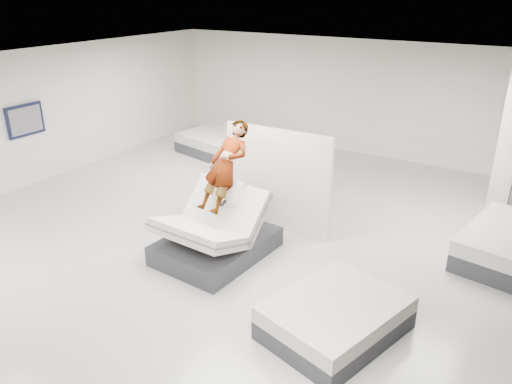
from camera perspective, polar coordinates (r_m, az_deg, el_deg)
room at (r=8.49m, az=-4.42°, el=2.19°), size 14.00×14.04×3.20m
hero_bed at (r=8.98m, az=-4.66°, el=-4.91°), size 1.67×2.15×1.35m
person at (r=8.83m, az=-3.48°, el=1.06°), size 0.73×1.69×1.30m
remote at (r=8.54m, az=-3.76°, el=-1.26°), size 0.06×0.14×0.08m
divider_panel at (r=9.74m, az=2.43°, el=1.37°), size 2.26×0.12×2.05m
flat_bed_right_near at (r=7.26m, az=9.07°, el=-13.99°), size 1.88×2.20×0.52m
flat_bed_left_far at (r=14.54m, az=-4.43°, el=5.51°), size 2.35×1.95×0.57m
column at (r=11.32m, az=26.97°, el=5.02°), size 0.40×0.40×3.20m
wall_poster at (r=13.04m, az=-24.87°, el=7.46°), size 0.06×0.95×0.75m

